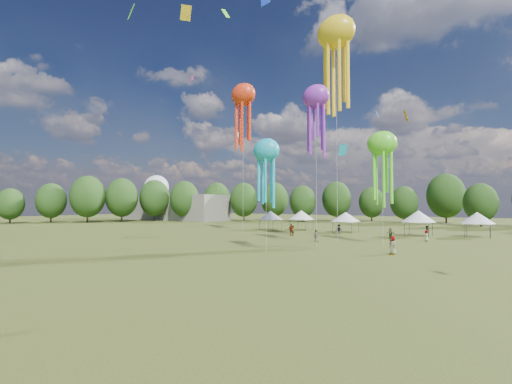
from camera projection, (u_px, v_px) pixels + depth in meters
The scene contains 9 objects.
ground at pixel (12, 322), 14.97m from camera, with size 300.00×300.00×0.00m, color #384416.
spectator_near at pixel (316, 236), 46.88m from camera, with size 0.79×0.62×1.63m, color gray.
spectators_far at pixel (364, 233), 51.31m from camera, with size 20.46×24.88×1.88m.
festival_tents at pixel (357, 216), 61.43m from camera, with size 39.24×9.59×4.14m.
show_kites at pixel (301, 98), 50.05m from camera, with size 29.84×20.88×30.51m.
small_kites at pixel (352, 33), 49.72m from camera, with size 74.92×62.85×45.49m.
treeline at pixel (370, 197), 68.40m from camera, with size 201.57×95.24×13.43m.
hangar at pixel (173, 208), 115.43m from camera, with size 40.00×12.00×8.00m, color gray.
radome at pixel (156, 191), 129.78m from camera, with size 9.00×9.00×16.00m.
Camera 1 is at (17.35, -6.28, 5.07)m, focal length 24.43 mm.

